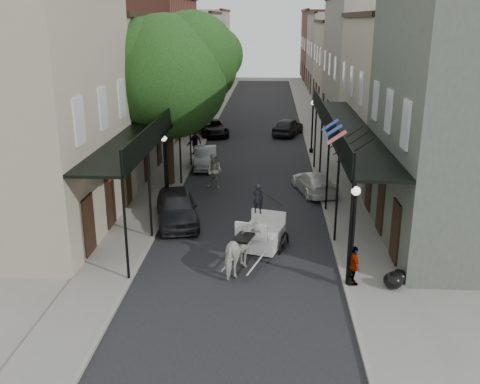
# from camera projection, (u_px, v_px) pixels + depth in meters

# --- Properties ---
(ground) EXTENTS (140.00, 140.00, 0.00)m
(ground) POSITION_uv_depth(u_px,v_px,m) (240.00, 261.00, 21.50)
(ground) COLOR gray
(ground) RESTS_ON ground
(road) EXTENTS (8.00, 90.00, 0.01)m
(road) POSITION_uv_depth(u_px,v_px,m) (255.00, 147.00, 40.49)
(road) COLOR black
(road) RESTS_ON ground
(sidewalk_left) EXTENTS (2.20, 90.00, 0.12)m
(sidewalk_left) POSITION_uv_depth(u_px,v_px,m) (190.00, 145.00, 40.74)
(sidewalk_left) COLOR gray
(sidewalk_left) RESTS_ON ground
(sidewalk_right) EXTENTS (2.20, 90.00, 0.12)m
(sidewalk_right) POSITION_uv_depth(u_px,v_px,m) (321.00, 147.00, 40.20)
(sidewalk_right) COLOR gray
(sidewalk_right) RESTS_ON ground
(building_row_left) EXTENTS (5.00, 80.00, 10.50)m
(building_row_left) POSITION_uv_depth(u_px,v_px,m) (165.00, 65.00, 48.83)
(building_row_left) COLOR #9F957F
(building_row_left) RESTS_ON ground
(building_row_right) EXTENTS (5.00, 80.00, 10.50)m
(building_row_right) POSITION_uv_depth(u_px,v_px,m) (355.00, 66.00, 47.89)
(building_row_right) COLOR gray
(building_row_right) RESTS_ON ground
(gallery_left) EXTENTS (2.20, 18.05, 4.88)m
(gallery_left) POSITION_uv_depth(u_px,v_px,m) (154.00, 126.00, 27.14)
(gallery_left) COLOR black
(gallery_left) RESTS_ON sidewalk_left
(gallery_right) EXTENTS (2.20, 18.05, 4.88)m
(gallery_right) POSITION_uv_depth(u_px,v_px,m) (344.00, 129.00, 26.61)
(gallery_right) COLOR black
(gallery_right) RESTS_ON sidewalk_right
(tree_near) EXTENTS (7.31, 6.80, 9.63)m
(tree_near) POSITION_uv_depth(u_px,v_px,m) (174.00, 72.00, 29.39)
(tree_near) COLOR #382619
(tree_near) RESTS_ON sidewalk_left
(tree_far) EXTENTS (6.45, 6.00, 8.61)m
(tree_far) POSITION_uv_depth(u_px,v_px,m) (204.00, 63.00, 42.88)
(tree_far) COLOR #382619
(tree_far) RESTS_ON sidewalk_left
(lamppost_right_near) EXTENTS (0.32, 0.32, 3.71)m
(lamppost_right_near) POSITION_uv_depth(u_px,v_px,m) (353.00, 235.00, 18.75)
(lamppost_right_near) COLOR black
(lamppost_right_near) RESTS_ON sidewalk_right
(lamppost_left) EXTENTS (0.32, 0.32, 3.71)m
(lamppost_left) POSITION_uv_depth(u_px,v_px,m) (165.00, 170.00, 26.79)
(lamppost_left) COLOR black
(lamppost_left) RESTS_ON sidewalk_left
(lamppost_right_far) EXTENTS (0.32, 0.32, 3.71)m
(lamppost_right_far) POSITION_uv_depth(u_px,v_px,m) (312.00, 126.00, 37.73)
(lamppost_right_far) COLOR black
(lamppost_right_far) RESTS_ON sidewalk_right
(horse) EXTENTS (1.56, 2.35, 1.82)m
(horse) POSITION_uv_depth(u_px,v_px,m) (242.00, 250.00, 20.26)
(horse) COLOR beige
(horse) RESTS_ON ground
(carriage) EXTENTS (2.37, 3.01, 3.05)m
(carriage) POSITION_uv_depth(u_px,v_px,m) (265.00, 218.00, 22.72)
(carriage) COLOR black
(carriage) RESTS_ON ground
(pedestrian_walking) EXTENTS (1.19, 1.08, 1.99)m
(pedestrian_walking) POSITION_uv_depth(u_px,v_px,m) (214.00, 171.00, 30.41)
(pedestrian_walking) COLOR #ADACA3
(pedestrian_walking) RESTS_ON ground
(pedestrian_sidewalk_left) EXTENTS (1.37, 1.36, 1.90)m
(pedestrian_sidewalk_left) POSITION_uv_depth(u_px,v_px,m) (194.00, 141.00, 37.64)
(pedestrian_sidewalk_left) COLOR gray
(pedestrian_sidewalk_left) RESTS_ON sidewalk_left
(pedestrian_sidewalk_right) EXTENTS (0.60, 0.93, 1.47)m
(pedestrian_sidewalk_right) POSITION_uv_depth(u_px,v_px,m) (353.00, 266.00, 19.11)
(pedestrian_sidewalk_right) COLOR gray
(pedestrian_sidewalk_right) RESTS_ON sidewalk_right
(car_left_near) EXTENTS (2.87, 4.92, 1.57)m
(car_left_near) POSITION_uv_depth(u_px,v_px,m) (177.00, 207.00, 25.23)
(car_left_near) COLOR black
(car_left_near) RESTS_ON ground
(car_left_mid) EXTENTS (1.83, 4.16, 1.33)m
(car_left_mid) POSITION_uv_depth(u_px,v_px,m) (206.00, 157.00, 34.75)
(car_left_mid) COLOR #9E9FA3
(car_left_mid) RESTS_ON ground
(car_left_far) EXTENTS (3.22, 5.02, 1.29)m
(car_left_far) POSITION_uv_depth(u_px,v_px,m) (213.00, 128.00, 44.28)
(car_left_far) COLOR black
(car_left_far) RESTS_ON ground
(car_right_near) EXTENTS (2.61, 4.43, 1.21)m
(car_right_near) POSITION_uv_depth(u_px,v_px,m) (314.00, 182.00, 29.66)
(car_right_near) COLOR silver
(car_right_near) RESTS_ON ground
(car_right_far) EXTENTS (3.01, 4.59, 1.45)m
(car_right_far) POSITION_uv_depth(u_px,v_px,m) (288.00, 127.00, 44.32)
(car_right_far) COLOR black
(car_right_far) RESTS_ON ground
(trash_bags) EXTENTS (0.95, 1.10, 0.59)m
(trash_bags) POSITION_uv_depth(u_px,v_px,m) (395.00, 279.00, 19.15)
(trash_bags) COLOR black
(trash_bags) RESTS_ON sidewalk_right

